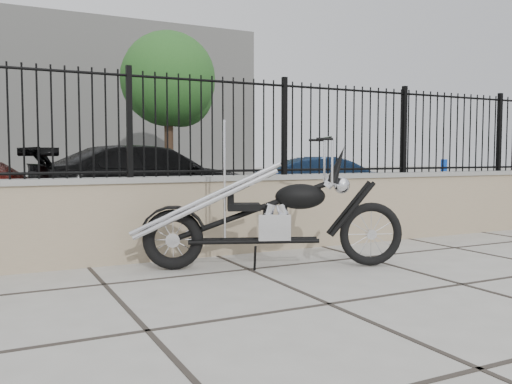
% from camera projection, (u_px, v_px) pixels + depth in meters
% --- Properties ---
extents(ground_plane, '(90.00, 90.00, 0.00)m').
position_uv_depth(ground_plane, '(329.00, 304.00, 4.40)').
color(ground_plane, '#99968E').
rests_on(ground_plane, ground).
extents(parking_lot, '(30.00, 30.00, 0.00)m').
position_uv_depth(parking_lot, '(82.00, 198.00, 15.54)').
color(parking_lot, black).
rests_on(parking_lot, ground).
extents(retaining_wall, '(14.00, 0.36, 0.96)m').
position_uv_depth(retaining_wall, '(213.00, 215.00, 6.59)').
color(retaining_wall, gray).
rests_on(retaining_wall, ground_plane).
extents(iron_fence, '(14.00, 0.08, 1.20)m').
position_uv_depth(iron_fence, '(212.00, 126.00, 6.52)').
color(iron_fence, black).
rests_on(iron_fence, retaining_wall).
extents(background_building, '(22.00, 6.00, 8.00)m').
position_uv_depth(background_building, '(36.00, 101.00, 27.76)').
color(background_building, beige).
rests_on(background_building, ground_plane).
extents(chopper_motorcycle, '(2.65, 1.43, 1.60)m').
position_uv_depth(chopper_motorcycle, '(269.00, 194.00, 5.76)').
color(chopper_motorcycle, black).
rests_on(chopper_motorcycle, ground_plane).
extents(car_black, '(5.13, 2.76, 1.41)m').
position_uv_depth(car_black, '(151.00, 180.00, 11.24)').
color(car_black, black).
rests_on(car_black, parking_lot).
extents(car_blue, '(3.78, 2.29, 1.18)m').
position_uv_depth(car_blue, '(332.00, 182.00, 12.87)').
color(car_blue, black).
rests_on(car_blue, parking_lot).
extents(bollard_b, '(0.15, 0.15, 0.92)m').
position_uv_depth(bollard_b, '(275.00, 196.00, 9.86)').
color(bollard_b, '#0B36A9').
rests_on(bollard_b, ground_plane).
extents(bollard_c, '(0.15, 0.15, 1.13)m').
position_uv_depth(bollard_c, '(444.00, 185.00, 11.79)').
color(bollard_c, blue).
rests_on(bollard_c, ground_plane).
extents(tree_right, '(3.67, 3.67, 6.19)m').
position_uv_depth(tree_right, '(168.00, 75.00, 20.96)').
color(tree_right, '#382619').
rests_on(tree_right, ground_plane).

